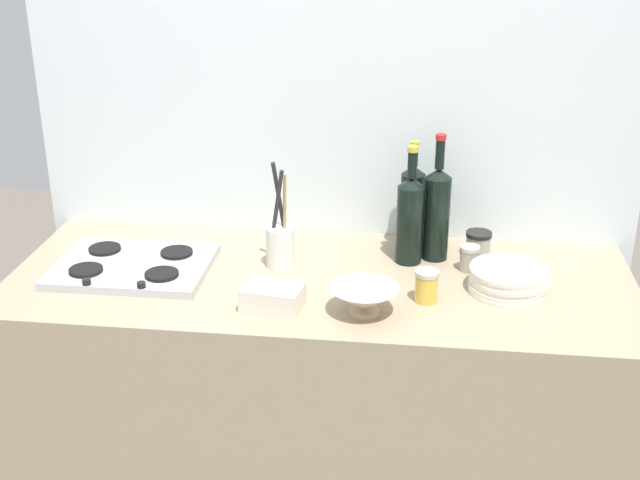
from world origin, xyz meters
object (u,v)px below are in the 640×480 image
(wine_bottle_leftmost, at_px, (412,207))
(condiment_jar_spare, at_px, (478,244))
(wine_bottle_mid_left, at_px, (410,218))
(condiment_jar_rear, at_px, (426,286))
(stovetop_hob, at_px, (133,266))
(utensil_crock, at_px, (280,243))
(mixing_bowl, at_px, (364,299))
(butter_dish, at_px, (273,297))
(wine_bottle_mid_right, at_px, (437,211))
(condiment_jar_front, at_px, (469,258))
(plate_stack, at_px, (509,280))

(wine_bottle_leftmost, xyz_separation_m, condiment_jar_spare, (0.21, -0.03, -0.10))
(wine_bottle_mid_left, xyz_separation_m, condiment_jar_rear, (0.05, -0.25, -0.10))
(stovetop_hob, distance_m, utensil_crock, 0.44)
(mixing_bowl, distance_m, butter_dish, 0.25)
(butter_dish, bearing_deg, utensil_crock, 94.91)
(condiment_jar_spare, bearing_deg, wine_bottle_mid_right, -168.15)
(wine_bottle_mid_left, height_order, utensil_crock, wine_bottle_mid_left)
(utensil_crock, xyz_separation_m, condiment_jar_rear, (0.43, -0.17, -0.03))
(wine_bottle_mid_right, bearing_deg, stovetop_hob, -167.30)
(butter_dish, bearing_deg, condiment_jar_front, 29.68)
(wine_bottle_leftmost, height_order, condiment_jar_spare, wine_bottle_leftmost)
(stovetop_hob, xyz_separation_m, condiment_jar_spare, (1.01, 0.23, 0.03))
(condiment_jar_spare, bearing_deg, condiment_jar_front, -106.07)
(wine_bottle_mid_right, xyz_separation_m, butter_dish, (-0.43, -0.38, -0.12))
(stovetop_hob, height_order, condiment_jar_spare, condiment_jar_spare)
(wine_bottle_leftmost, xyz_separation_m, wine_bottle_mid_right, (0.07, -0.06, 0.01))
(butter_dish, height_order, condiment_jar_spare, condiment_jar_spare)
(butter_dish, xyz_separation_m, condiment_jar_spare, (0.56, 0.41, 0.01))
(wine_bottle_leftmost, distance_m, condiment_jar_rear, 0.37)
(mixing_bowl, bearing_deg, plate_stack, 24.72)
(mixing_bowl, distance_m, condiment_jar_spare, 0.52)
(wine_bottle_leftmost, bearing_deg, butter_dish, -129.00)
(plate_stack, relative_size, condiment_jar_rear, 2.50)
(wine_bottle_mid_right, height_order, condiment_jar_rear, wine_bottle_mid_right)
(condiment_jar_front, relative_size, condiment_jar_rear, 0.85)
(wine_bottle_mid_left, relative_size, condiment_jar_front, 4.71)
(wine_bottle_leftmost, distance_m, condiment_jar_spare, 0.23)
(wine_bottle_leftmost, distance_m, wine_bottle_mid_left, 0.10)
(wine_bottle_leftmost, height_order, butter_dish, wine_bottle_leftmost)
(wine_bottle_mid_left, bearing_deg, condiment_jar_spare, 17.07)
(wine_bottle_mid_right, bearing_deg, wine_bottle_mid_left, -154.78)
(wine_bottle_mid_left, bearing_deg, stovetop_hob, -168.61)
(wine_bottle_mid_left, relative_size, utensil_crock, 1.11)
(wine_bottle_leftmost, xyz_separation_m, condiment_jar_front, (0.17, -0.14, -0.10))
(mixing_bowl, xyz_separation_m, butter_dish, (-0.25, -0.00, -0.01))
(butter_dish, distance_m, condiment_jar_rear, 0.42)
(condiment_jar_rear, bearing_deg, plate_stack, 21.30)
(wine_bottle_mid_right, distance_m, condiment_jar_front, 0.17)
(condiment_jar_spare, bearing_deg, mixing_bowl, -127.72)
(plate_stack, distance_m, condiment_jar_spare, 0.24)
(condiment_jar_rear, bearing_deg, wine_bottle_mid_right, 85.39)
(stovetop_hob, xyz_separation_m, wine_bottle_leftmost, (0.81, 0.26, 0.13))
(condiment_jar_front, bearing_deg, stovetop_hob, -173.06)
(plate_stack, height_order, mixing_bowl, mixing_bowl)
(wine_bottle_mid_left, bearing_deg, plate_stack, -30.55)
(condiment_jar_rear, bearing_deg, utensil_crock, 158.01)
(wine_bottle_mid_left, bearing_deg, condiment_jar_front, -13.29)
(condiment_jar_spare, bearing_deg, stovetop_hob, -167.41)
(condiment_jar_rear, bearing_deg, wine_bottle_mid_left, 102.09)
(condiment_jar_spare, bearing_deg, plate_stack, -72.69)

